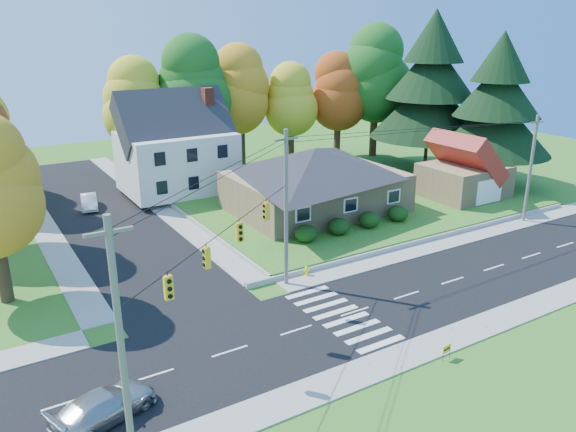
% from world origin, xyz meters
% --- Properties ---
extents(ground, '(120.00, 120.00, 0.00)m').
position_xyz_m(ground, '(0.00, 0.00, 0.00)').
color(ground, '#3D7923').
extents(road_main, '(90.00, 8.00, 0.02)m').
position_xyz_m(road_main, '(0.00, 0.00, 0.01)').
color(road_main, black).
rests_on(road_main, ground).
extents(road_cross, '(8.00, 44.00, 0.02)m').
position_xyz_m(road_cross, '(-8.00, 26.00, 0.01)').
color(road_cross, black).
rests_on(road_cross, ground).
extents(sidewalk_north, '(90.00, 2.00, 0.08)m').
position_xyz_m(sidewalk_north, '(0.00, 5.00, 0.04)').
color(sidewalk_north, '#9C9A90').
rests_on(sidewalk_north, ground).
extents(sidewalk_south, '(90.00, 2.00, 0.08)m').
position_xyz_m(sidewalk_south, '(0.00, -5.00, 0.04)').
color(sidewalk_south, '#9C9A90').
rests_on(sidewalk_south, ground).
extents(lawn, '(30.00, 30.00, 0.50)m').
position_xyz_m(lawn, '(13.00, 21.00, 0.25)').
color(lawn, '#3D7923').
rests_on(lawn, ground).
extents(ranch_house, '(14.60, 10.60, 5.40)m').
position_xyz_m(ranch_house, '(8.00, 16.00, 3.27)').
color(ranch_house, tan).
rests_on(ranch_house, lawn).
extents(colonial_house, '(10.40, 8.40, 9.60)m').
position_xyz_m(colonial_house, '(0.04, 28.00, 4.58)').
color(colonial_house, silver).
rests_on(colonial_house, lawn).
extents(garage, '(7.30, 6.30, 4.60)m').
position_xyz_m(garage, '(22.00, 11.99, 2.84)').
color(garage, tan).
rests_on(garage, lawn).
extents(hedge_row, '(10.70, 1.70, 1.27)m').
position_xyz_m(hedge_row, '(7.50, 9.80, 1.14)').
color(hedge_row, '#163A10').
rests_on(hedge_row, lawn).
extents(traffic_infrastructure, '(38.10, 10.66, 10.00)m').
position_xyz_m(traffic_infrastructure, '(-0.15, 1.35, 5.15)').
color(traffic_infrastructure, '#666059').
rests_on(traffic_infrastructure, ground).
extents(tree_lot_0, '(6.72, 6.72, 12.51)m').
position_xyz_m(tree_lot_0, '(-2.00, 34.00, 8.31)').
color(tree_lot_0, '#3F2A19').
rests_on(tree_lot_0, lawn).
extents(tree_lot_1, '(7.84, 7.84, 14.60)m').
position_xyz_m(tree_lot_1, '(4.00, 33.00, 9.61)').
color(tree_lot_1, '#3F2A19').
rests_on(tree_lot_1, lawn).
extents(tree_lot_2, '(7.28, 7.28, 13.56)m').
position_xyz_m(tree_lot_2, '(10.00, 34.00, 8.96)').
color(tree_lot_2, '#3F2A19').
rests_on(tree_lot_2, lawn).
extents(tree_lot_3, '(6.16, 6.16, 11.47)m').
position_xyz_m(tree_lot_3, '(16.00, 33.00, 7.65)').
color(tree_lot_3, '#3F2A19').
rests_on(tree_lot_3, lawn).
extents(tree_lot_4, '(6.72, 6.72, 12.51)m').
position_xyz_m(tree_lot_4, '(22.00, 32.00, 8.31)').
color(tree_lot_4, '#3F2A19').
rests_on(tree_lot_4, lawn).
extents(tree_lot_5, '(8.40, 8.40, 15.64)m').
position_xyz_m(tree_lot_5, '(26.00, 30.00, 10.27)').
color(tree_lot_5, '#3F2A19').
rests_on(tree_lot_5, lawn).
extents(conifer_east_a, '(12.80, 12.80, 16.96)m').
position_xyz_m(conifer_east_a, '(27.00, 22.00, 9.39)').
color(conifer_east_a, '#3F2A19').
rests_on(conifer_east_a, lawn).
extents(conifer_east_b, '(11.20, 11.20, 14.84)m').
position_xyz_m(conifer_east_b, '(28.00, 14.00, 8.28)').
color(conifer_east_b, '#3F2A19').
rests_on(conifer_east_b, lawn).
extents(silver_sedan, '(4.95, 3.24, 1.33)m').
position_xyz_m(silver_sedan, '(-14.75, -1.99, 0.69)').
color(silver_sedan, '#B3B3B3').
rests_on(silver_sedan, road_main).
extents(white_car, '(2.00, 4.04, 1.27)m').
position_xyz_m(white_car, '(-8.57, 27.92, 0.66)').
color(white_car, silver).
rests_on(white_car, road_cross).
extents(fire_hydrant, '(0.40, 0.31, 0.70)m').
position_xyz_m(fire_hydrant, '(0.29, 5.55, 0.34)').
color(fire_hydrant, '#FFF403').
rests_on(fire_hydrant, ground).
extents(yard_sign, '(0.63, 0.12, 0.79)m').
position_xyz_m(yard_sign, '(0.87, -6.22, 0.57)').
color(yard_sign, black).
rests_on(yard_sign, ground).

